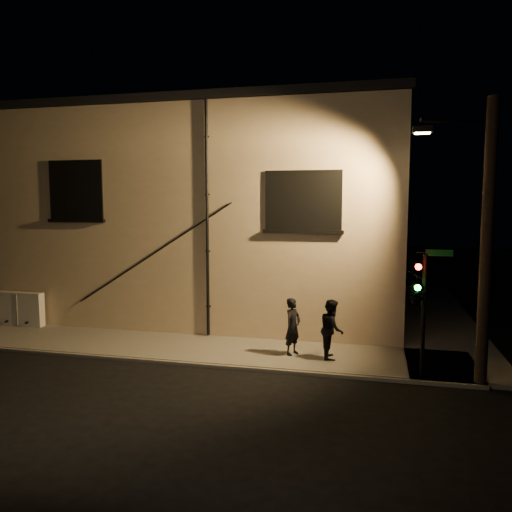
% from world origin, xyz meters
% --- Properties ---
extents(ground, '(90.00, 90.00, 0.00)m').
position_xyz_m(ground, '(0.00, 0.00, 0.00)').
color(ground, black).
extents(sidewalk, '(21.00, 16.00, 0.12)m').
position_xyz_m(sidewalk, '(1.22, 4.39, 0.06)').
color(sidewalk, slate).
rests_on(sidewalk, ground).
extents(building, '(16.20, 12.23, 8.80)m').
position_xyz_m(building, '(-3.00, 8.99, 4.40)').
color(building, beige).
rests_on(building, ground).
extents(utility_cabinet, '(2.00, 0.34, 1.32)m').
position_xyz_m(utility_cabinet, '(-9.50, 2.70, 0.78)').
color(utility_cabinet, silver).
rests_on(utility_cabinet, sidewalk).
extents(pedestrian_a, '(0.67, 0.78, 1.80)m').
position_xyz_m(pedestrian_a, '(1.52, 1.43, 1.02)').
color(pedestrian_a, black).
rests_on(pedestrian_a, sidewalk).
extents(pedestrian_b, '(0.81, 0.98, 1.84)m').
position_xyz_m(pedestrian_b, '(2.76, 1.33, 1.04)').
color(pedestrian_b, black).
rests_on(pedestrian_b, sidewalk).
extents(traffic_signal, '(1.30, 2.08, 3.53)m').
position_xyz_m(traffic_signal, '(5.13, 0.22, 2.50)').
color(traffic_signal, black).
rests_on(traffic_signal, sidewalk).
extents(streetlamp_pole, '(2.04, 1.40, 7.60)m').
position_xyz_m(streetlamp_pole, '(6.73, 0.19, 4.01)').
color(streetlamp_pole, black).
rests_on(streetlamp_pole, ground).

